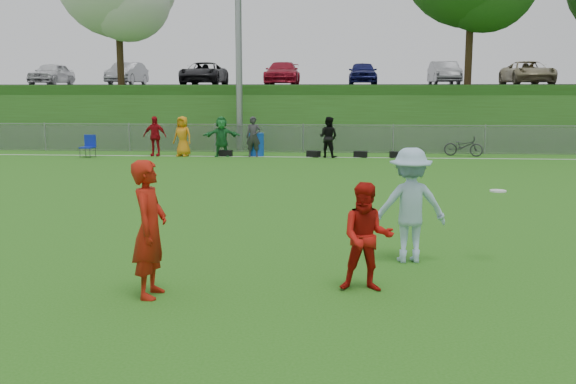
# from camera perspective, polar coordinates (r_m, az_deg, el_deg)

# --- Properties ---
(ground) EXTENTS (120.00, 120.00, 0.00)m
(ground) POSITION_cam_1_polar(r_m,az_deg,el_deg) (9.32, -5.76, -8.39)
(ground) COLOR #246515
(ground) RESTS_ON ground
(sideline_far) EXTENTS (60.00, 0.10, 0.01)m
(sideline_far) POSITION_cam_1_polar(r_m,az_deg,el_deg) (26.94, 1.11, 3.12)
(sideline_far) COLOR white
(sideline_far) RESTS_ON ground
(fence) EXTENTS (58.00, 0.06, 1.30)m
(fence) POSITION_cam_1_polar(r_m,az_deg,el_deg) (28.87, 1.36, 4.80)
(fence) COLOR gray
(fence) RESTS_ON ground
(light_pole) EXTENTS (1.20, 0.40, 12.15)m
(light_pole) POSITION_cam_1_polar(r_m,az_deg,el_deg) (30.16, -4.45, 16.49)
(light_pole) COLOR gray
(light_pole) RESTS_ON ground
(berm) EXTENTS (120.00, 18.00, 3.00)m
(berm) POSITION_cam_1_polar(r_m,az_deg,el_deg) (39.80, 2.28, 7.19)
(berm) COLOR #234A14
(berm) RESTS_ON ground
(parking_lot) EXTENTS (120.00, 12.00, 0.10)m
(parking_lot) POSITION_cam_1_polar(r_m,az_deg,el_deg) (41.78, 2.40, 9.41)
(parking_lot) COLOR black
(parking_lot) RESTS_ON berm
(car_row) EXTENTS (32.04, 5.18, 1.44)m
(car_row) POSITION_cam_1_polar(r_m,az_deg,el_deg) (40.85, 0.69, 10.50)
(car_row) COLOR silver
(car_row) RESTS_ON parking_lot
(spectator_row) EXTENTS (8.39, 0.93, 1.69)m
(spectator_row) POSITION_cam_1_polar(r_m,az_deg,el_deg) (27.21, -5.25, 4.93)
(spectator_row) COLOR #A70B15
(spectator_row) RESTS_ON ground
(gear_bags) EXTENTS (7.76, 0.53, 0.26)m
(gear_bags) POSITION_cam_1_polar(r_m,az_deg,el_deg) (26.98, 3.17, 3.39)
(gear_bags) COLOR black
(gear_bags) RESTS_ON ground
(player_red_left) EXTENTS (0.46, 0.69, 1.87)m
(player_red_left) POSITION_cam_1_polar(r_m,az_deg,el_deg) (8.84, -12.19, -3.23)
(player_red_left) COLOR #A3180B
(player_red_left) RESTS_ON ground
(player_red_center) EXTENTS (0.75, 0.59, 1.53)m
(player_red_center) POSITION_cam_1_polar(r_m,az_deg,el_deg) (8.98, 7.03, -4.01)
(player_red_center) COLOR #B1120C
(player_red_center) RESTS_ON ground
(player_blue) EXTENTS (1.29, 0.85, 1.87)m
(player_blue) POSITION_cam_1_polar(r_m,az_deg,el_deg) (10.60, 10.77, -1.16)
(player_blue) COLOR #9ABED6
(player_blue) RESTS_ON ground
(frisbee) EXTENTS (0.26, 0.26, 0.02)m
(frisbee) POSITION_cam_1_polar(r_m,az_deg,el_deg) (10.91, 18.17, 0.09)
(frisbee) COLOR white
(frisbee) RESTS_ON ground
(recycling_bin) EXTENTS (0.73, 0.73, 0.98)m
(recycling_bin) POSITION_cam_1_polar(r_m,az_deg,el_deg) (27.43, -2.83, 4.24)
(recycling_bin) COLOR #1042B5
(recycling_bin) RESTS_ON ground
(camp_chair) EXTENTS (0.58, 0.59, 0.93)m
(camp_chair) POSITION_cam_1_polar(r_m,az_deg,el_deg) (28.13, -17.36, 3.52)
(camp_chair) COLOR #0F23A4
(camp_chair) RESTS_ON ground
(bicycle) EXTENTS (1.73, 1.06, 0.86)m
(bicycle) POSITION_cam_1_polar(r_m,az_deg,el_deg) (28.34, 15.34, 3.96)
(bicycle) COLOR #29292B
(bicycle) RESTS_ON ground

